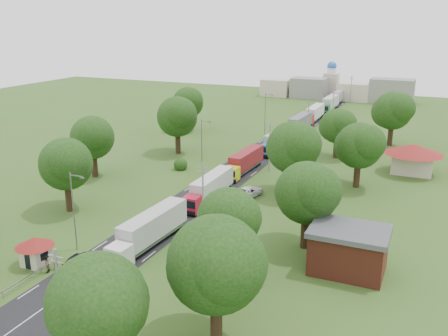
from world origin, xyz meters
The scene contains 45 objects.
ground centered at (0.00, 0.00, 0.00)m, with size 260.00×260.00×0.00m, color #3A551C.
road centered at (0.00, 20.00, 0.00)m, with size 8.00×200.00×0.04m, color black.
boom_barrier centered at (-1.36, -25.00, 0.89)m, with size 9.22×0.35×1.18m.
guard_booth centered at (-7.20, -25.00, 2.16)m, with size 4.40×4.40×3.45m.
info_sign centered at (5.20, 35.00, 3.00)m, with size 0.12×3.10×4.10m.
pole_0 centered at (5.50, -35.00, 4.68)m, with size 1.60×0.24×9.00m.
pole_1 centered at (5.50, -7.00, 4.68)m, with size 1.60×0.24×9.00m.
pole_2 centered at (5.50, 21.00, 4.68)m, with size 1.60×0.24×9.00m.
pole_3 centered at (5.50, 49.00, 4.68)m, with size 1.60×0.24×9.00m.
pole_4 centered at (5.50, 77.00, 4.68)m, with size 1.60×0.24×9.00m.
pole_5 centered at (5.50, 105.00, 4.68)m, with size 1.60×0.24×9.00m.
lamp_0 centered at (-5.35, -20.00, 5.55)m, with size 2.03×0.22×10.00m.
lamp_1 centered at (-5.35, 15.00, 5.55)m, with size 2.03×0.22×10.00m.
lamp_2 centered at (-5.35, 50.00, 5.55)m, with size 2.03×0.22×10.00m.
tree_0 centered at (11.99, -37.84, 7.22)m, with size 8.80×8.80×11.07m.
tree_1 centered at (17.99, -29.83, 7.85)m, with size 9.60×9.60×12.05m.
tree_2 centered at (13.99, -17.86, 6.60)m, with size 8.00×8.00×10.10m.
tree_3 centered at (19.99, -7.84, 7.22)m, with size 8.80×8.80×11.07m.
tree_4 centered at (12.99, 10.17, 7.85)m, with size 9.60×9.60×12.05m.
tree_5 centered at (21.99, 18.16, 7.22)m, with size 8.80×8.80×11.07m.
tree_6 centered at (14.99, 35.14, 6.60)m, with size 8.00×8.00×10.10m.
tree_7 centered at (23.99, 50.17, 7.85)m, with size 9.60×9.60×12.05m.
tree_10 centered at (-15.01, -9.84, 7.22)m, with size 8.80×8.80×11.07m.
tree_11 centered at (-22.01, 5.16, 7.22)m, with size 8.80×8.80×11.07m.
tree_12 centered at (-16.01, 25.17, 7.85)m, with size 9.60×9.60×12.05m.
tree_13 centered at (-24.01, 45.16, 7.22)m, with size 8.80×8.80×11.07m.
house_brick centered at (26.00, -12.00, 2.65)m, with size 8.60×6.60×5.20m.
house_cream centered at (30.00, 30.00, 3.64)m, with size 10.08×10.08×5.80m.
distant_town centered at (0.68, 110.00, 3.49)m, with size 52.00×8.00×8.00m.
church centered at (-4.00, 118.00, 5.39)m, with size 5.00×5.00×12.30m.
truck_0 centered at (2.18, -15.49, 2.19)m, with size 3.16×14.96×4.13m.
truck_1 centered at (2.12, 2.22, 2.07)m, with size 2.46×14.06×3.90m.
truck_2 centered at (1.67, 18.14, 2.04)m, with size 2.75×13.90×3.85m.
truck_3 centered at (2.35, 35.68, 2.14)m, with size 2.94×14.57×4.03m.
truck_4 centered at (1.92, 54.45, 2.20)m, with size 3.02×14.97×4.14m.
truck_5 centered at (1.92, 69.94, 2.13)m, with size 2.54×14.48×4.01m.
truck_6 centered at (2.39, 87.66, 2.24)m, with size 2.69×15.20×4.21m.
truck_7 centered at (1.81, 103.83, 2.06)m, with size 2.55×14.00×3.88m.
car_lane_front centered at (-2.64, -23.11, 0.72)m, with size 1.71×4.25×1.45m, color black.
car_lane_mid centered at (-1.00, -13.00, 0.70)m, with size 1.49×4.27×1.41m, color #9A9EA2.
car_lane_rear centered at (-2.12, -8.90, 0.71)m, with size 1.99×4.89×1.42m, color black.
car_verge_near centered at (7.06, 6.27, 0.83)m, with size 2.75×5.95×1.65m, color white.
car_verge_far centered at (6.32, 33.85, 0.69)m, with size 1.62×4.04×1.38m, color #5C5E63.
pedestrian_near centered at (0.49, -24.50, 0.77)m, with size 0.56×0.37×1.55m, color gray.
pedestrian_booth centered at (-4.80, -26.00, 0.96)m, with size 0.93×0.73×1.92m, color gray.
Camera 1 is at (33.64, -63.92, 27.54)m, focal length 40.00 mm.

